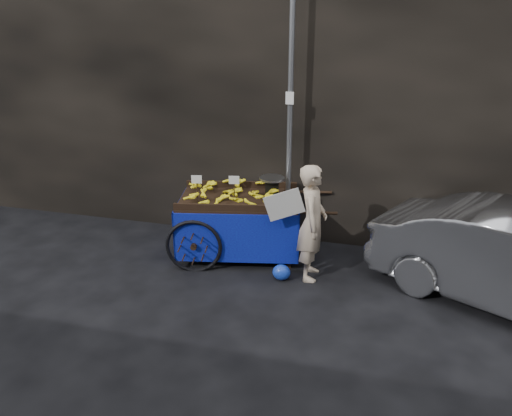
% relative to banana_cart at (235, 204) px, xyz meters
% --- Properties ---
extents(ground, '(80.00, 80.00, 0.00)m').
position_rel_banana_cart_xyz_m(ground, '(0.42, -0.82, -0.83)').
color(ground, black).
rests_on(ground, ground).
extents(building_wall, '(13.50, 2.00, 5.00)m').
position_rel_banana_cart_xyz_m(building_wall, '(0.82, 1.78, 1.67)').
color(building_wall, black).
rests_on(building_wall, ground).
extents(street_pole, '(0.12, 0.10, 4.00)m').
position_rel_banana_cart_xyz_m(street_pole, '(0.72, 0.48, 1.17)').
color(street_pole, slate).
rests_on(street_pole, ground).
extents(banana_cart, '(2.65, 1.59, 1.35)m').
position_rel_banana_cart_xyz_m(banana_cart, '(0.00, 0.00, 0.00)').
color(banana_cart, black).
rests_on(banana_cart, ground).
extents(vendor, '(0.88, 0.64, 1.67)m').
position_rel_banana_cart_xyz_m(vendor, '(1.25, -0.43, 0.01)').
color(vendor, '#C3AC91').
rests_on(vendor, ground).
extents(plastic_bag, '(0.26, 0.21, 0.23)m').
position_rel_banana_cart_xyz_m(plastic_bag, '(0.88, -0.64, -0.72)').
color(plastic_bag, '#1737B2').
rests_on(plastic_bag, ground).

